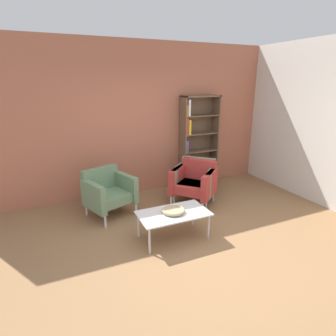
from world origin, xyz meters
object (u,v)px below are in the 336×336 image
at_px(coffee_table_low, 173,215).
at_px(decorative_bowl, 173,210).
at_px(bookshelf_tall, 196,143).
at_px(armchair_spare_guest, 108,191).
at_px(armchair_near_window, 195,179).
at_px(armchair_by_bookshelf, 194,182).

xyz_separation_m(coffee_table_low, decorative_bowl, (0.00, -0.00, 0.07)).
bearing_deg(bookshelf_tall, armchair_spare_guest, -162.53).
relative_size(coffee_table_low, armchair_near_window, 1.05).
relative_size(armchair_spare_guest, armchair_by_bookshelf, 0.94).
relative_size(coffee_table_low, decorative_bowl, 3.12).
distance_m(bookshelf_tall, armchair_by_bookshelf, 1.08).
bearing_deg(coffee_table_low, decorative_bowl, -90.00).
relative_size(bookshelf_tall, coffee_table_low, 1.90).
height_order(armchair_spare_guest, armchair_by_bookshelf, same).
height_order(coffee_table_low, armchair_by_bookshelf, armchair_by_bookshelf).
bearing_deg(armchair_near_window, coffee_table_low, -87.64).
xyz_separation_m(coffee_table_low, armchair_spare_guest, (-0.68, 1.13, 0.05)).
bearing_deg(coffee_table_low, armchair_near_window, 47.90).
distance_m(coffee_table_low, decorative_bowl, 0.07).
distance_m(bookshelf_tall, coffee_table_low, 2.30).
height_order(bookshelf_tall, armchair_spare_guest, bookshelf_tall).
bearing_deg(coffee_table_low, armchair_spare_guest, 120.91).
height_order(decorative_bowl, armchair_near_window, armchair_near_window).
distance_m(armchair_spare_guest, armchair_by_bookshelf, 1.56).
bearing_deg(bookshelf_tall, armchair_by_bookshelf, -120.22).
height_order(coffee_table_low, decorative_bowl, decorative_bowl).
height_order(coffee_table_low, armchair_near_window, armchair_near_window).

